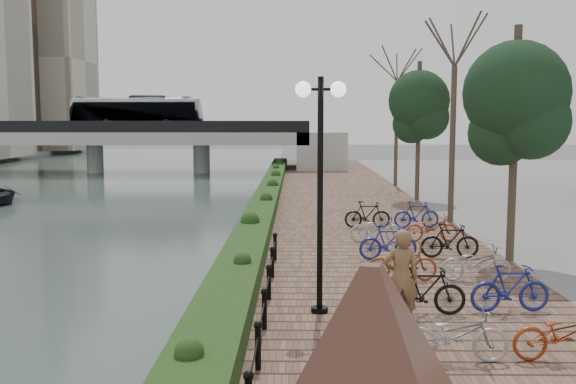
{
  "coord_description": "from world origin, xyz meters",
  "views": [
    {
      "loc": [
        2.0,
        -8.77,
        4.43
      ],
      "look_at": [
        1.71,
        12.94,
        2.0
      ],
      "focal_mm": 40.0,
      "sensor_mm": 36.0,
      "label": 1
    }
  ],
  "objects_px": {
    "granite_monument": "(369,383)",
    "lamppost": "(320,144)",
    "pedestrian": "(401,278)",
    "motorcycle": "(377,314)"
  },
  "relations": [
    {
      "from": "pedestrian",
      "to": "granite_monument",
      "type": "bearing_deg",
      "value": 78.85
    },
    {
      "from": "granite_monument",
      "to": "pedestrian",
      "type": "xyz_separation_m",
      "value": [
        1.25,
        5.71,
        -0.32
      ]
    },
    {
      "from": "lamppost",
      "to": "motorcycle",
      "type": "bearing_deg",
      "value": -61.15
    },
    {
      "from": "granite_monument",
      "to": "pedestrian",
      "type": "relative_size",
      "value": 2.43
    },
    {
      "from": "granite_monument",
      "to": "motorcycle",
      "type": "height_order",
      "value": "granite_monument"
    },
    {
      "from": "granite_monument",
      "to": "lamppost",
      "type": "xyz_separation_m",
      "value": [
        -0.27,
        6.6,
        2.2
      ]
    },
    {
      "from": "lamppost",
      "to": "granite_monument",
      "type": "bearing_deg",
      "value": -87.69
    },
    {
      "from": "motorcycle",
      "to": "pedestrian",
      "type": "distance_m",
      "value": 1.12
    },
    {
      "from": "lamppost",
      "to": "pedestrian",
      "type": "bearing_deg",
      "value": -30.34
    },
    {
      "from": "granite_monument",
      "to": "lamppost",
      "type": "distance_m",
      "value": 6.96
    }
  ]
}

